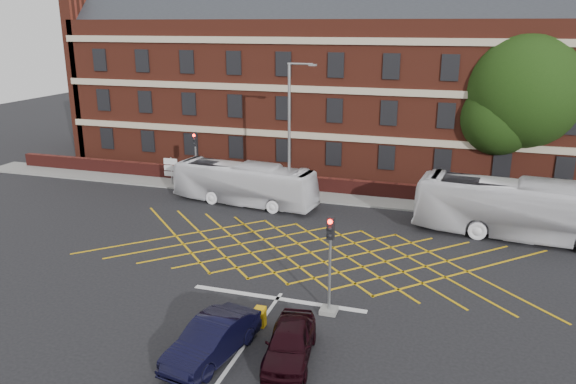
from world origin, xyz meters
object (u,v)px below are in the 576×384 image
(car_maroon, at_px, (290,342))
(traffic_light_far, at_px, (196,167))
(bus_right, at_px, (525,210))
(bus_left, at_px, (244,184))
(car_navy, at_px, (212,339))
(deciduous_tree, at_px, (522,99))
(traffic_light_near, at_px, (330,274))
(street_lamp, at_px, (290,159))
(utility_cabinet, at_px, (260,317))
(direction_signs, at_px, (171,168))

(car_maroon, height_order, traffic_light_far, traffic_light_far)
(traffic_light_far, bearing_deg, bus_right, -7.71)
(bus_left, xyz_separation_m, car_maroon, (8.38, -16.61, -0.71))
(car_navy, relative_size, deciduous_tree, 0.39)
(traffic_light_near, xyz_separation_m, street_lamp, (-5.76, 13.00, 1.50))
(bus_left, bearing_deg, car_maroon, -145.68)
(traffic_light_near, relative_size, traffic_light_far, 1.00)
(car_maroon, bearing_deg, street_lamp, 99.31)
(bus_right, xyz_separation_m, car_navy, (-11.73, -16.19, -0.95))
(bus_right, height_order, traffic_light_near, traffic_light_near)
(deciduous_tree, bearing_deg, traffic_light_far, -162.89)
(traffic_light_far, height_order, utility_cabinet, traffic_light_far)
(bus_left, height_order, utility_cabinet, bus_left)
(traffic_light_near, distance_m, street_lamp, 14.30)
(car_navy, distance_m, utility_cabinet, 2.78)
(direction_signs, bearing_deg, deciduous_tree, 14.31)
(deciduous_tree, xyz_separation_m, traffic_light_far, (-21.84, -6.72, -4.95))
(deciduous_tree, relative_size, utility_cabinet, 13.70)
(bus_left, xyz_separation_m, street_lamp, (3.18, 0.13, 1.87))
(bus_right, xyz_separation_m, traffic_light_near, (-8.45, -11.69, 0.08))
(car_maroon, bearing_deg, deciduous_tree, 62.24)
(car_maroon, xyz_separation_m, traffic_light_far, (-12.80, 18.38, 1.08))
(street_lamp, bearing_deg, utility_cabinet, -77.21)
(bus_right, distance_m, deciduous_tree, 10.90)
(street_lamp, xyz_separation_m, direction_signs, (-9.97, 2.19, -1.89))
(traffic_light_near, bearing_deg, bus_right, 54.13)
(deciduous_tree, bearing_deg, car_maroon, -109.80)
(traffic_light_near, height_order, utility_cabinet, traffic_light_near)
(traffic_light_far, bearing_deg, direction_signs, 167.04)
(traffic_light_near, distance_m, traffic_light_far, 19.82)
(car_maroon, bearing_deg, car_navy, -172.38)
(utility_cabinet, bearing_deg, bus_right, 51.42)
(bus_left, bearing_deg, utility_cabinet, -148.50)
(bus_left, height_order, car_navy, bus_left)
(deciduous_tree, bearing_deg, utility_cabinet, -115.04)
(direction_signs, bearing_deg, utility_cabinet, -51.99)
(direction_signs, bearing_deg, car_maroon, -51.28)
(direction_signs, relative_size, utility_cabinet, 2.66)
(direction_signs, bearing_deg, bus_right, -8.23)
(traffic_light_near, distance_m, direction_signs, 21.87)
(bus_right, bearing_deg, traffic_light_far, 88.00)
(street_lamp, height_order, utility_cabinet, street_lamp)
(traffic_light_far, relative_size, utility_cabinet, 5.17)
(car_navy, height_order, direction_signs, direction_signs)
(street_lamp, bearing_deg, traffic_light_near, -66.10)
(car_navy, distance_m, traffic_light_far, 21.66)
(car_navy, height_order, traffic_light_near, traffic_light_near)
(utility_cabinet, bearing_deg, street_lamp, 102.79)
(bus_left, relative_size, car_navy, 2.25)
(bus_left, relative_size, deciduous_tree, 0.89)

